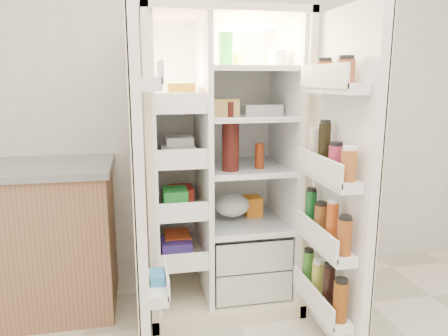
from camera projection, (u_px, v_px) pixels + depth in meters
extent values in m
cube|color=white|center=(216.00, 89.00, 2.93)|extent=(4.00, 0.02, 2.70)
cube|color=beige|center=(211.00, 155.00, 2.95)|extent=(0.92, 0.04, 1.80)
cube|color=beige|center=(149.00, 168.00, 2.54)|extent=(0.04, 0.70, 1.80)
cube|color=beige|center=(288.00, 162.00, 2.72)|extent=(0.04, 0.70, 1.80)
cube|color=beige|center=(220.00, 16.00, 2.45)|extent=(0.92, 0.70, 0.04)
cube|color=beige|center=(221.00, 292.00, 2.81)|extent=(0.92, 0.70, 0.08)
cube|color=white|center=(212.00, 153.00, 2.91)|extent=(0.84, 0.02, 1.68)
cube|color=white|center=(154.00, 164.00, 2.54)|extent=(0.02, 0.62, 1.68)
cube|color=white|center=(283.00, 159.00, 2.71)|extent=(0.02, 0.62, 1.68)
cube|color=white|center=(203.00, 162.00, 2.60)|extent=(0.03, 0.62, 1.68)
cube|color=silver|center=(244.00, 271.00, 2.79)|extent=(0.47, 0.52, 0.19)
cube|color=silver|center=(245.00, 242.00, 2.75)|extent=(0.47, 0.52, 0.19)
cube|color=#FFD18C|center=(244.00, 28.00, 2.54)|extent=(0.30, 0.30, 0.02)
cube|color=white|center=(180.00, 251.00, 2.69)|extent=(0.28, 0.58, 0.02)
cube|color=white|center=(179.00, 206.00, 2.63)|extent=(0.28, 0.58, 0.02)
cube|color=white|center=(178.00, 158.00, 2.57)|extent=(0.28, 0.58, 0.02)
cube|color=white|center=(176.00, 109.00, 2.51)|extent=(0.28, 0.58, 0.02)
cube|color=silver|center=(244.00, 221.00, 2.74)|extent=(0.49, 0.58, 0.01)
cube|color=silver|center=(245.00, 167.00, 2.66)|extent=(0.49, 0.58, 0.01)
cube|color=silver|center=(245.00, 116.00, 2.60)|extent=(0.49, 0.58, 0.02)
cube|color=silver|center=(246.00, 69.00, 2.54)|extent=(0.49, 0.58, 0.02)
cube|color=#EA5121|center=(180.00, 242.00, 2.68)|extent=(0.16, 0.20, 0.10)
cube|color=green|center=(178.00, 195.00, 2.61)|extent=(0.14, 0.18, 0.12)
cube|color=silver|center=(177.00, 151.00, 2.56)|extent=(0.20, 0.22, 0.07)
cube|color=gold|center=(176.00, 95.00, 2.49)|extent=(0.15, 0.16, 0.14)
cube|color=#4D339A|center=(180.00, 243.00, 2.68)|extent=(0.18, 0.20, 0.09)
cube|color=red|center=(178.00, 196.00, 2.62)|extent=(0.14, 0.18, 0.10)
cube|color=silver|center=(177.00, 147.00, 2.55)|extent=(0.16, 0.16, 0.12)
sphere|color=orange|center=(228.00, 287.00, 2.70)|extent=(0.07, 0.07, 0.07)
sphere|color=orange|center=(241.00, 282.00, 2.76)|extent=(0.07, 0.07, 0.07)
sphere|color=orange|center=(257.00, 284.00, 2.74)|extent=(0.07, 0.07, 0.07)
sphere|color=orange|center=(231.00, 276.00, 2.84)|extent=(0.07, 0.07, 0.07)
sphere|color=orange|center=(246.00, 276.00, 2.84)|extent=(0.07, 0.07, 0.07)
sphere|color=orange|center=(262.00, 277.00, 2.83)|extent=(0.07, 0.07, 0.07)
sphere|color=orange|center=(221.00, 281.00, 2.77)|extent=(0.07, 0.07, 0.07)
ellipsoid|color=#497527|center=(244.00, 239.00, 2.76)|extent=(0.26, 0.24, 0.11)
cylinder|color=#3F110D|center=(231.00, 144.00, 2.49)|extent=(0.10, 0.10, 0.31)
cylinder|color=maroon|center=(259.00, 156.00, 2.57)|extent=(0.05, 0.05, 0.16)
cube|color=green|center=(226.00, 50.00, 2.44)|extent=(0.07, 0.07, 0.19)
cylinder|color=white|center=(277.00, 59.00, 2.48)|extent=(0.11, 0.11, 0.10)
cylinder|color=#AA8F27|center=(239.00, 61.00, 2.63)|extent=(0.07, 0.07, 0.09)
cube|color=silver|center=(263.00, 110.00, 2.60)|extent=(0.24, 0.10, 0.06)
cube|color=tan|center=(224.00, 108.00, 2.48)|extent=(0.16, 0.09, 0.10)
ellipsoid|color=silver|center=(232.00, 210.00, 2.72)|extent=(0.22, 0.20, 0.14)
cube|color=orange|center=(253.00, 206.00, 2.83)|extent=(0.11, 0.13, 0.13)
cube|color=white|center=(139.00, 191.00, 2.00)|extent=(0.05, 0.40, 1.72)
cube|color=beige|center=(134.00, 192.00, 2.00)|extent=(0.01, 0.40, 1.72)
cube|color=white|center=(158.00, 287.00, 2.12)|extent=(0.09, 0.32, 0.06)
cube|color=white|center=(151.00, 84.00, 1.91)|extent=(0.09, 0.32, 0.06)
cube|color=#338CCC|center=(158.00, 282.00, 2.12)|extent=(0.07, 0.12, 0.10)
cube|color=white|center=(343.00, 186.00, 2.12)|extent=(0.05, 0.58, 1.72)
cube|color=beige|center=(348.00, 185.00, 2.12)|extent=(0.01, 0.58, 1.72)
cube|color=white|center=(321.00, 304.00, 2.23)|extent=(0.11, 0.50, 0.05)
cube|color=white|center=(325.00, 243.00, 2.16)|extent=(0.11, 0.50, 0.05)
cube|color=white|center=(328.00, 177.00, 2.09)|extent=(0.11, 0.50, 0.05)
cube|color=white|center=(333.00, 88.00, 2.00)|extent=(0.11, 0.50, 0.05)
cylinder|color=brown|center=(340.00, 302.00, 2.01)|extent=(0.07, 0.07, 0.20)
cylinder|color=black|center=(329.00, 287.00, 2.14)|extent=(0.06, 0.06, 0.22)
cylinder|color=#A9A838|center=(318.00, 279.00, 2.26)|extent=(0.06, 0.06, 0.18)
cylinder|color=#3A7828|center=(308.00, 268.00, 2.39)|extent=(0.06, 0.06, 0.19)
cylinder|color=brown|center=(344.00, 237.00, 1.95)|extent=(0.07, 0.07, 0.17)
cylinder|color=#BD4916|center=(332.00, 224.00, 2.07)|extent=(0.06, 0.06, 0.21)
cylinder|color=brown|center=(321.00, 220.00, 2.20)|extent=(0.07, 0.07, 0.16)
cylinder|color=#125121|center=(311.00, 209.00, 2.32)|extent=(0.06, 0.06, 0.20)
cylinder|color=#9D5122|center=(349.00, 166.00, 1.88)|extent=(0.07, 0.07, 0.14)
cylinder|color=#9B2744|center=(336.00, 160.00, 2.00)|extent=(0.07, 0.07, 0.14)
cylinder|color=black|center=(324.00, 147.00, 2.12)|extent=(0.06, 0.06, 0.23)
cylinder|color=beige|center=(313.00, 148.00, 2.25)|extent=(0.06, 0.06, 0.18)
cylinder|color=brown|center=(346.00, 71.00, 1.87)|extent=(0.08, 0.08, 0.10)
cylinder|color=#92431A|center=(324.00, 72.00, 2.08)|extent=(0.08, 0.08, 0.10)
cube|color=#99694C|center=(9.00, 243.00, 2.58)|extent=(1.24, 0.64, 0.89)
cube|color=gray|center=(0.00, 169.00, 2.48)|extent=(1.28, 0.68, 0.04)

